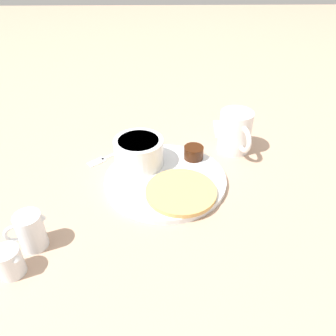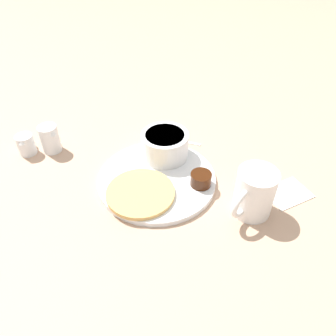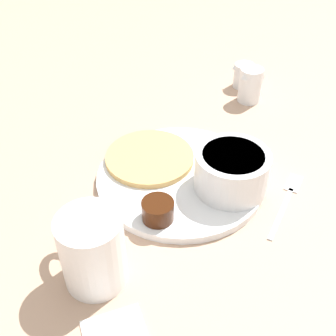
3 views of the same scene
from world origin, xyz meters
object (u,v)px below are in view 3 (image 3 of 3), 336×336
plate (180,178)px  bowl (232,170)px  coffee_mug (91,249)px  creamer_pitcher_far (244,75)px  creamer_pitcher_near (251,85)px  fork (288,197)px

plate → bowl: (0.05, 0.06, 0.04)m
coffee_mug → creamer_pitcher_far: coffee_mug is taller
creamer_pitcher_far → bowl: bearing=-33.9°
creamer_pitcher_near → fork: 0.28m
creamer_pitcher_near → bowl: bearing=-37.0°
creamer_pitcher_far → fork: creamer_pitcher_far is taller
bowl → plate: bearing=-132.6°
bowl → creamer_pitcher_near: 0.28m
plate → creamer_pitcher_far: (-0.22, 0.24, 0.02)m
bowl → creamer_pitcher_near: bearing=143.0°
bowl → creamer_pitcher_near: bowl is taller
bowl → creamer_pitcher_near: (-0.22, 0.17, -0.01)m
bowl → creamer_pitcher_far: bearing=146.1°
creamer_pitcher_near → fork: (0.27, -0.09, -0.03)m
plate → creamer_pitcher_far: bearing=132.7°
creamer_pitcher_near → fork: creamer_pitcher_near is taller
plate → creamer_pitcher_near: 0.28m
plate → coffee_mug: bearing=-54.0°
plate → creamer_pitcher_near: (-0.17, 0.22, 0.03)m
plate → creamer_pitcher_near: creamer_pitcher_near is taller
creamer_pitcher_far → fork: bearing=-19.0°
creamer_pitcher_near → plate: bearing=-52.9°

